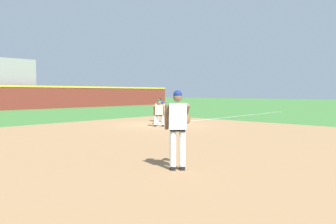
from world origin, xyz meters
The scene contains 10 objects.
ground_plane centered at (0.00, 0.00, 0.00)m, with size 160.00×160.00×0.00m, color #3D7533.
infield_dirt_patch centered at (-3.78, -3.94, 0.00)m, with size 18.00×18.00×0.01m, color #9E754C.
foul_line_stripe centered at (8.25, 0.00, 0.01)m, with size 16.50×0.10×0.00m, color white.
first_base_bag centered at (0.00, 0.00, 0.04)m, with size 0.38×0.38×0.09m, color white.
baseball centered at (-3.53, -4.15, 0.04)m, with size 0.07×0.07×0.07m, color white.
pitcher centered at (-7.52, -7.86, 1.06)m, with size 0.85×0.55×1.86m.
first_baseman centered at (0.18, -0.15, 0.73)m, with size 0.73×1.08×1.34m.
baserunner centered at (-0.77, -0.76, 0.79)m, with size 0.67×0.67×1.46m.
umpire centered at (1.33, 1.18, 0.79)m, with size 0.67×0.67×1.46m.
outfield_wall centered at (0.00, 22.00, 1.39)m, with size 48.00×0.54×2.60m.
Camera 1 is at (-13.29, -12.79, 1.81)m, focal length 35.00 mm.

